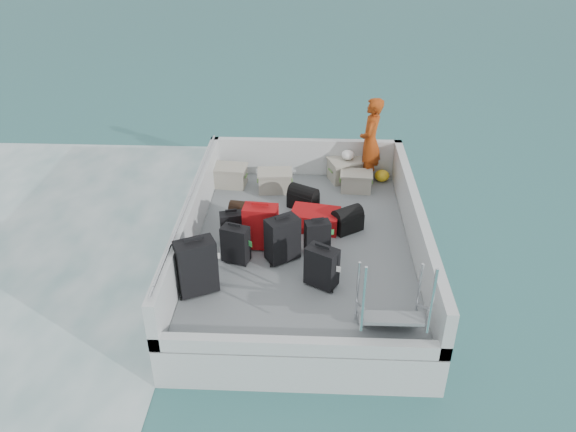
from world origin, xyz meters
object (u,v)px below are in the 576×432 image
(suitcase_6, at_px, (322,267))
(crate_2, at_px, (347,170))
(suitcase_2, at_px, (232,228))
(suitcase_0, at_px, (197,267))
(crate_3, at_px, (356,182))
(suitcase_5, at_px, (261,227))
(suitcase_4, at_px, (282,240))
(passenger, at_px, (370,142))
(crate_0, at_px, (230,176))
(suitcase_7, at_px, (317,237))
(crate_1, at_px, (275,182))
(suitcase_1, at_px, (236,245))
(suitcase_8, at_px, (315,219))

(suitcase_6, distance_m, crate_2, 3.34)
(suitcase_2, bearing_deg, crate_2, 35.99)
(suitcase_0, distance_m, crate_3, 3.88)
(suitcase_6, bearing_deg, suitcase_5, 165.01)
(suitcase_4, xyz_separation_m, passenger, (1.47, 2.62, 0.47))
(suitcase_5, bearing_deg, crate_0, 115.82)
(crate_0, height_order, passenger, passenger)
(crate_0, bearing_deg, crate_2, 8.74)
(suitcase_4, relative_size, passenger, 0.43)
(suitcase_2, relative_size, suitcase_4, 0.73)
(suitcase_5, relative_size, crate_3, 1.30)
(crate_3, bearing_deg, suitcase_7, -109.30)
(suitcase_4, distance_m, crate_0, 2.61)
(suitcase_5, distance_m, crate_1, 1.87)
(crate_1, bearing_deg, crate_2, 20.70)
(crate_2, bearing_deg, suitcase_4, -111.82)
(suitcase_2, distance_m, suitcase_4, 0.93)
(suitcase_0, bearing_deg, suitcase_4, 10.04)
(crate_0, distance_m, crate_2, 2.21)
(suitcase_5, bearing_deg, suitcase_7, -1.67)
(suitcase_2, xyz_separation_m, suitcase_4, (0.81, -0.45, 0.09))
(suitcase_1, relative_size, crate_3, 1.09)
(suitcase_6, bearing_deg, crate_1, 136.83)
(crate_0, bearing_deg, suitcase_0, -90.19)
(suitcase_4, xyz_separation_m, crate_3, (1.23, 2.26, -0.19))
(suitcase_4, relative_size, crate_1, 1.20)
(suitcase_2, bearing_deg, suitcase_6, -51.14)
(suitcase_1, xyz_separation_m, suitcase_6, (1.26, -0.52, 0.01))
(crate_2, relative_size, crate_3, 1.18)
(crate_1, bearing_deg, suitcase_1, -100.73)
(suitcase_1, xyz_separation_m, suitcase_4, (0.68, 0.08, 0.06))
(suitcase_0, xyz_separation_m, crate_0, (0.01, 3.18, -0.22))
(suitcase_0, relative_size, crate_1, 1.39)
(crate_1, xyz_separation_m, crate_2, (1.33, 0.50, 0.02))
(suitcase_7, relative_size, crate_0, 0.88)
(crate_3, bearing_deg, crate_2, 108.61)
(crate_1, bearing_deg, suitcase_8, -59.62)
(suitcase_4, height_order, suitcase_6, suitcase_4)
(suitcase_7, height_order, passenger, passenger)
(suitcase_5, height_order, suitcase_8, suitcase_5)
(suitcase_2, distance_m, suitcase_5, 0.49)
(suitcase_1, xyz_separation_m, crate_0, (-0.42, 2.44, -0.11))
(crate_1, xyz_separation_m, passenger, (1.72, 0.42, 0.64))
(crate_2, xyz_separation_m, crate_3, (0.15, -0.43, -0.03))
(suitcase_6, height_order, crate_3, suitcase_6)
(suitcase_5, bearing_deg, suitcase_4, -38.29)
(suitcase_2, xyz_separation_m, crate_2, (1.89, 2.25, -0.06))
(suitcase_4, relative_size, crate_0, 1.17)
(suitcase_2, height_order, suitcase_8, suitcase_2)
(suitcase_4, relative_size, crate_2, 1.10)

